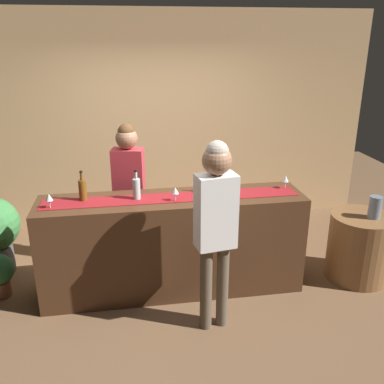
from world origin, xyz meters
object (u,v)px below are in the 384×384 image
object	(u,v)px
wine_bottle_amber	(83,190)
bartender	(129,181)
wine_bottle_clear	(137,188)
wine_glass_mid_counter	(175,191)
wine_glass_far_end	(49,198)
wine_bottle_green	(214,182)
round_side_table	(359,247)
customer_sipping	(216,217)
wine_glass_near_customer	(286,179)
vase_on_side_table	(375,207)

from	to	relation	value
wine_bottle_amber	bartender	bearing A→B (deg)	48.53
wine_bottle_clear	wine_glass_mid_counter	bearing A→B (deg)	-17.31
wine_glass_mid_counter	wine_glass_far_end	bearing A→B (deg)	179.58
wine_bottle_green	round_side_table	distance (m)	1.80
bartender	wine_bottle_amber	bearing A→B (deg)	60.79
wine_bottle_amber	bartender	distance (m)	0.69
wine_bottle_amber	customer_sipping	size ratio (longest dim) A/B	0.17
round_side_table	wine_bottle_amber	bearing A→B (deg)	176.66
wine_glass_mid_counter	round_side_table	size ratio (longest dim) A/B	0.19
bartender	customer_sipping	world-z (taller)	customer_sipping
customer_sipping	wine_bottle_clear	bearing A→B (deg)	123.53
wine_bottle_amber	customer_sipping	distance (m)	1.38
wine_glass_far_end	wine_bottle_green	bearing A→B (deg)	5.66
wine_bottle_green	wine_glass_near_customer	size ratio (longest dim) A/B	2.10
customer_sipping	vase_on_side_table	bearing A→B (deg)	7.02
wine_bottle_green	vase_on_side_table	size ratio (longest dim) A/B	1.26
wine_glass_far_end	bartender	distance (m)	1.00
wine_glass_mid_counter	bartender	world-z (taller)	bartender
wine_glass_far_end	round_side_table	bearing A→B (deg)	-0.24
wine_bottle_amber	wine_bottle_clear	world-z (taller)	same
customer_sipping	round_side_table	bearing A→B (deg)	9.43
wine_bottle_green	wine_glass_far_end	size ratio (longest dim) A/B	2.10
customer_sipping	wine_glass_mid_counter	bearing A→B (deg)	106.04
wine_bottle_clear	bartender	bearing A→B (deg)	96.72
vase_on_side_table	bartender	bearing A→B (deg)	163.71
wine_bottle_amber	customer_sipping	world-z (taller)	customer_sipping
wine_glass_far_end	wine_bottle_clear	bearing A→B (deg)	7.46
bartender	round_side_table	xyz separation A→B (m)	(2.46, -0.68, -0.67)
wine_glass_near_customer	wine_glass_far_end	world-z (taller)	same
wine_bottle_amber	round_side_table	bearing A→B (deg)	-3.34
wine_bottle_amber	wine_bottle_clear	bearing A→B (deg)	-5.58
wine_glass_near_customer	vase_on_side_table	bearing A→B (deg)	-14.50
wine_glass_near_customer	wine_glass_mid_counter	size ratio (longest dim) A/B	1.00
bartender	customer_sipping	distance (m)	1.45
round_side_table	wine_bottle_green	bearing A→B (deg)	173.90
wine_glass_near_customer	bartender	world-z (taller)	bartender
wine_glass_mid_counter	bartender	xyz separation A→B (m)	(-0.43, 0.68, -0.10)
wine_bottle_green	bartender	bearing A→B (deg)	149.25
wine_bottle_amber	bartender	world-z (taller)	bartender
bartender	round_side_table	distance (m)	2.64
customer_sipping	bartender	bearing A→B (deg)	110.36
wine_glass_far_end	bartender	size ratio (longest dim) A/B	0.09
wine_bottle_clear	customer_sipping	size ratio (longest dim) A/B	0.17
customer_sipping	wine_glass_far_end	bearing A→B (deg)	148.82
wine_glass_far_end	round_side_table	distance (m)	3.30
wine_bottle_clear	wine_glass_mid_counter	size ratio (longest dim) A/B	2.10
wine_glass_near_customer	round_side_table	world-z (taller)	wine_glass_near_customer
round_side_table	wine_glass_mid_counter	bearing A→B (deg)	179.86
wine_bottle_clear	wine_glass_mid_counter	xyz separation A→B (m)	(0.37, -0.11, -0.01)
wine_bottle_clear	customer_sipping	world-z (taller)	customer_sipping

